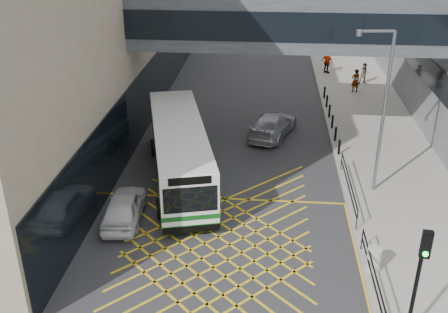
% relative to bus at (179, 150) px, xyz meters
% --- Properties ---
extents(ground, '(120.00, 120.00, 0.00)m').
position_rel_bus_xyz_m(ground, '(2.58, -6.43, -1.70)').
color(ground, '#333335').
extents(skybridge, '(20.00, 4.10, 3.00)m').
position_rel_bus_xyz_m(skybridge, '(5.58, 5.57, 5.80)').
color(skybridge, '#42474C').
rests_on(skybridge, ground).
extents(pavement, '(6.00, 54.00, 0.16)m').
position_rel_bus_xyz_m(pavement, '(11.58, 8.57, -1.62)').
color(pavement, gray).
rests_on(pavement, ground).
extents(box_junction, '(12.00, 9.00, 0.01)m').
position_rel_bus_xyz_m(box_junction, '(2.58, -6.43, -1.70)').
color(box_junction, gold).
rests_on(box_junction, ground).
extents(bus, '(5.30, 11.61, 3.17)m').
position_rel_bus_xyz_m(bus, '(0.00, 0.00, 0.00)').
color(bus, white).
rests_on(bus, ground).
extents(car_white, '(2.12, 4.58, 1.42)m').
position_rel_bus_xyz_m(car_white, '(-1.92, -4.28, -0.99)').
color(car_white, silver).
rests_on(car_white, ground).
extents(car_dark, '(3.57, 5.14, 1.50)m').
position_rel_bus_xyz_m(car_dark, '(-0.34, 2.80, -0.95)').
color(car_dark, black).
rests_on(car_dark, ground).
extents(car_silver, '(3.60, 5.44, 1.57)m').
position_rel_bus_xyz_m(car_silver, '(4.93, 6.40, -0.92)').
color(car_silver, '#9899A0').
rests_on(car_silver, ground).
extents(traffic_light, '(0.32, 0.52, 4.43)m').
position_rel_bus_xyz_m(traffic_light, '(9.48, -11.06, 1.34)').
color(traffic_light, black).
rests_on(traffic_light, pavement).
extents(street_lamp, '(1.86, 0.43, 8.17)m').
position_rel_bus_xyz_m(street_lamp, '(9.95, -0.59, 3.11)').
color(street_lamp, slate).
rests_on(street_lamp, pavement).
extents(litter_bin, '(0.58, 0.58, 1.00)m').
position_rel_bus_xyz_m(litter_bin, '(8.99, -7.30, -1.04)').
color(litter_bin, '#ADA89E').
rests_on(litter_bin, pavement).
extents(kerb_railings, '(0.05, 12.54, 1.00)m').
position_rel_bus_xyz_m(kerb_railings, '(8.73, -4.65, -0.82)').
color(kerb_railings, black).
rests_on(kerb_railings, pavement).
extents(bollards, '(0.14, 10.14, 0.90)m').
position_rel_bus_xyz_m(bollards, '(8.83, 8.57, -1.09)').
color(bollards, black).
rests_on(bollards, pavement).
extents(pedestrian_a, '(0.84, 0.70, 1.83)m').
position_rel_bus_xyz_m(pedestrian_a, '(11.31, 15.25, -0.63)').
color(pedestrian_a, gray).
rests_on(pedestrian_a, pavement).
extents(pedestrian_b, '(0.86, 0.54, 1.69)m').
position_rel_bus_xyz_m(pedestrian_b, '(12.36, 17.49, -0.70)').
color(pedestrian_b, gray).
rests_on(pedestrian_b, pavement).
extents(pedestrian_c, '(1.22, 1.18, 1.94)m').
position_rel_bus_xyz_m(pedestrian_c, '(9.59, 20.30, -0.57)').
color(pedestrian_c, gray).
rests_on(pedestrian_c, pavement).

